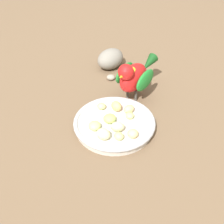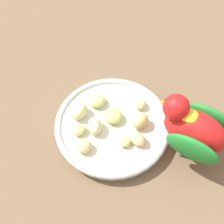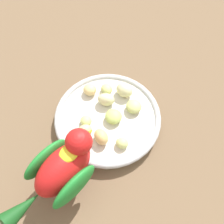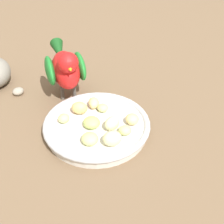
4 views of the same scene
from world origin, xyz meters
name	(u,v)px [view 4 (image 4 of 4)]	position (x,y,z in m)	size (l,w,h in m)	color
ground_plane	(96,128)	(0.00, 0.00, 0.00)	(4.00, 4.00, 0.00)	brown
feeding_bowl	(98,126)	(0.00, 0.01, 0.02)	(0.23, 0.23, 0.03)	beige
apple_piece_0	(112,138)	(-0.02, 0.08, 0.04)	(0.04, 0.03, 0.03)	beige
apple_piece_1	(92,122)	(0.01, 0.02, 0.03)	(0.04, 0.04, 0.02)	#B2CC66
apple_piece_2	(90,139)	(0.02, 0.07, 0.03)	(0.03, 0.03, 0.02)	#C6D17A
apple_piece_3	(112,123)	(-0.03, 0.03, 0.04)	(0.04, 0.03, 0.03)	beige
apple_piece_4	(103,108)	(-0.02, -0.03, 0.03)	(0.02, 0.02, 0.02)	#C6D17A
apple_piece_5	(125,130)	(-0.05, 0.06, 0.03)	(0.03, 0.02, 0.02)	#C6D17A
apple_piece_6	(79,108)	(0.03, -0.03, 0.04)	(0.04, 0.03, 0.03)	tan
apple_piece_7	(132,119)	(-0.07, 0.03, 0.03)	(0.03, 0.03, 0.02)	#E5C67F
apple_piece_8	(64,118)	(0.07, -0.01, 0.03)	(0.03, 0.02, 0.02)	#C6D17A
apple_piece_9	(94,103)	(-0.01, -0.05, 0.03)	(0.03, 0.02, 0.02)	#E5C67F
parrot	(65,67)	(0.04, -0.14, 0.08)	(0.10, 0.21, 0.14)	#59544C
pebble_0	(18,91)	(0.16, -0.18, 0.01)	(0.03, 0.03, 0.02)	gray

